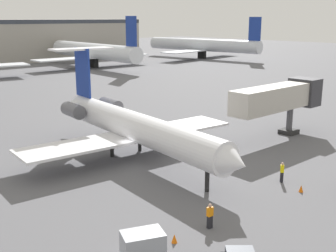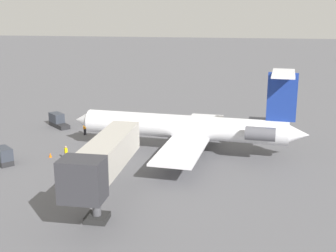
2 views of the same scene
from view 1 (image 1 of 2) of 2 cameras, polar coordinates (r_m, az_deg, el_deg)
ground_plane at (r=39.85m, az=-4.10°, el=-5.18°), size 400.00×400.00×0.10m
regional_jet at (r=41.21m, az=-4.82°, el=0.17°), size 22.21×28.04×9.89m
jet_bridge at (r=49.61m, az=14.88°, el=3.69°), size 13.57×3.23×6.22m
ground_crew_marshaller at (r=28.13m, az=5.57°, el=-11.75°), size 0.41×0.28×1.69m
ground_crew_loader at (r=36.61m, az=14.86°, el=-5.91°), size 0.47×0.45×1.69m
cargo_container_uld at (r=24.52m, az=-3.35°, el=-15.77°), size 2.69×2.28×1.78m
traffic_cone_near at (r=26.63m, az=0.85°, el=-14.67°), size 0.36×0.36×0.55m
traffic_cone_mid at (r=35.19m, az=17.21°, el=-7.91°), size 0.36×0.36×0.55m
parked_airliner_east_mid at (r=118.75m, az=-9.82°, el=9.71°), size 33.07×39.26×13.53m
parked_airliner_east_end at (r=144.98m, az=4.61°, el=10.61°), size 36.07×42.50×13.38m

